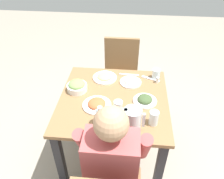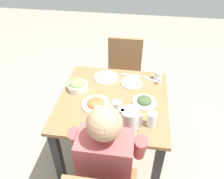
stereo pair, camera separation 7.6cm
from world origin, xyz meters
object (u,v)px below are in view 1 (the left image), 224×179
at_px(chair_far, 121,73).
at_px(water_pitcher, 132,120).
at_px(plate_dolmas, 145,100).
at_px(dining_table, 114,109).
at_px(water_glass_far_left, 154,118).
at_px(water_glass_by_pitcher, 118,106).
at_px(water_glass_far_right, 156,74).
at_px(diner_near, 113,159).
at_px(salad_bowl, 77,86).
at_px(plate_fries, 105,77).
at_px(oil_carafe, 100,118).
at_px(salt_shaker, 157,80).
at_px(plate_yoghurt, 131,81).
at_px(plate_rice_curry, 97,104).

bearing_deg(chair_far, water_pitcher, -82.36).
height_order(chair_far, plate_dolmas, chair_far).
xyz_separation_m(dining_table, plate_dolmas, (0.25, -0.01, 0.14)).
bearing_deg(water_pitcher, water_glass_far_left, 27.07).
bearing_deg(water_glass_by_pitcher, chair_far, 92.06).
bearing_deg(water_glass_by_pitcher, water_glass_far_left, -22.98).
bearing_deg(water_glass_far_right, plate_dolmas, -106.82).
height_order(diner_near, water_pitcher, diner_near).
bearing_deg(dining_table, diner_near, -85.47).
bearing_deg(salad_bowl, diner_near, -59.21).
bearing_deg(water_pitcher, water_glass_far_right, 72.97).
height_order(chair_far, plate_fries, chair_far).
relative_size(water_pitcher, salad_bowl, 1.10).
distance_m(water_glass_by_pitcher, oil_carafe, 0.19).
relative_size(plate_fries, salt_shaker, 4.06).
bearing_deg(oil_carafe, plate_yoghurt, 69.09).
relative_size(chair_far, salt_shaker, 16.00).
relative_size(salad_bowl, plate_dolmas, 0.90).
bearing_deg(water_glass_far_left, oil_carafe, -173.53).
height_order(chair_far, salt_shaker, chair_far).
height_order(salad_bowl, plate_fries, salad_bowl).
bearing_deg(salad_bowl, water_glass_far_left, -27.90).
xyz_separation_m(salad_bowl, salt_shaker, (0.69, 0.18, -0.01)).
bearing_deg(plate_rice_curry, chair_far, 80.45).
relative_size(chair_far, water_pitcher, 4.55).
relative_size(chair_far, diner_near, 0.75).
height_order(diner_near, plate_fries, diner_near).
bearing_deg(water_glass_far_left, water_pitcher, -152.93).
height_order(dining_table, plate_rice_curry, plate_rice_curry).
xyz_separation_m(plate_dolmas, water_glass_far_left, (0.05, -0.24, 0.04)).
relative_size(plate_dolmas, water_glass_far_left, 1.72).
xyz_separation_m(plate_fries, water_glass_far_left, (0.42, -0.53, 0.04)).
distance_m(plate_fries, water_glass_by_pitcher, 0.45).
height_order(dining_table, water_glass_by_pitcher, water_glass_by_pitcher).
relative_size(diner_near, oil_carafe, 7.05).
distance_m(water_pitcher, plate_dolmas, 0.34).
distance_m(water_glass_far_left, salt_shaker, 0.52).
bearing_deg(plate_dolmas, water_glass_far_left, -77.09).
bearing_deg(water_glass_far_left, diner_near, -134.25).
distance_m(water_pitcher, water_glass_far_left, 0.17).
relative_size(chair_far, water_glass_far_right, 9.82).
relative_size(oil_carafe, salt_shaker, 3.05).
distance_m(chair_far, water_pitcher, 1.11).
distance_m(plate_dolmas, plate_rice_curry, 0.39).
distance_m(plate_fries, water_glass_far_right, 0.47).
distance_m(water_glass_far_right, salt_shaker, 0.08).
xyz_separation_m(dining_table, plate_yoghurt, (0.13, 0.23, 0.14)).
bearing_deg(plate_rice_curry, oil_carafe, -73.83).
relative_size(plate_dolmas, plate_yoghurt, 1.00).
bearing_deg(water_glass_far_left, salad_bowl, 152.10).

